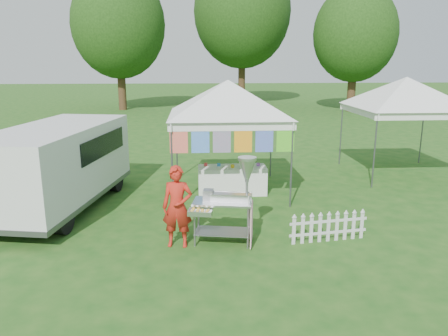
{
  "coord_description": "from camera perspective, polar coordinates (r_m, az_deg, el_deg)",
  "views": [
    {
      "loc": [
        -0.88,
        -7.92,
        3.5
      ],
      "look_at": [
        -0.22,
        1.7,
        1.1
      ],
      "focal_mm": 35.0,
      "sensor_mm": 36.0,
      "label": 1
    }
  ],
  "objects": [
    {
      "name": "picket_fence",
      "position": [
        8.9,
        13.48,
        -7.57
      ],
      "size": [
        1.61,
        0.26,
        0.56
      ],
      "rotation": [
        0.0,
        0.0,
        0.14
      ],
      "color": "silver",
      "rests_on": "ground"
    },
    {
      "name": "vendor",
      "position": [
        8.34,
        -6.11,
        -5.05
      ],
      "size": [
        0.62,
        0.44,
        1.58
      ],
      "primitive_type": "imported",
      "rotation": [
        0.0,
        0.0,
        -0.11
      ],
      "color": "red",
      "rests_on": "ground"
    },
    {
      "name": "canopy_main",
      "position": [
        11.46,
        0.52,
        11.41
      ],
      "size": [
        4.24,
        4.24,
        3.45
      ],
      "color": "#59595E",
      "rests_on": "ground"
    },
    {
      "name": "canopy_right",
      "position": [
        14.42,
        22.81,
        10.89
      ],
      "size": [
        4.24,
        4.24,
        3.45
      ],
      "color": "#59595E",
      "rests_on": "ground"
    },
    {
      "name": "cargo_van",
      "position": [
        11.16,
        -20.68,
        0.5
      ],
      "size": [
        2.76,
        5.06,
        1.99
      ],
      "rotation": [
        0.0,
        0.0,
        -0.18
      ],
      "color": "silver",
      "rests_on": "ground"
    },
    {
      "name": "tree_right",
      "position": [
        31.88,
        16.78,
        16.42
      ],
      "size": [
        5.6,
        5.6,
        8.42
      ],
      "color": "#3A2315",
      "rests_on": "ground"
    },
    {
      "name": "display_table",
      "position": [
        11.68,
        1.07,
        -1.58
      ],
      "size": [
        1.8,
        0.7,
        0.74
      ],
      "primitive_type": "cube",
      "color": "white",
      "rests_on": "ground"
    },
    {
      "name": "tree_mid",
      "position": [
        36.31,
        2.41,
        19.7
      ],
      "size": [
        7.6,
        7.6,
        11.52
      ],
      "color": "#3A2315",
      "rests_on": "ground"
    },
    {
      "name": "donut_cart",
      "position": [
        8.33,
        1.02,
        -3.38
      ],
      "size": [
        1.35,
        0.83,
        1.72
      ],
      "rotation": [
        0.0,
        0.0,
        -0.18
      ],
      "color": "gray",
      "rests_on": "ground"
    },
    {
      "name": "tree_left",
      "position": [
        32.41,
        -13.62,
        17.72
      ],
      "size": [
        6.4,
        6.4,
        9.53
      ],
      "color": "#3A2315",
      "rests_on": "ground"
    },
    {
      "name": "ground",
      "position": [
        8.7,
        2.27,
        -9.74
      ],
      "size": [
        120.0,
        120.0,
        0.0
      ],
      "primitive_type": "plane",
      "color": "#1B4F16",
      "rests_on": "ground"
    }
  ]
}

